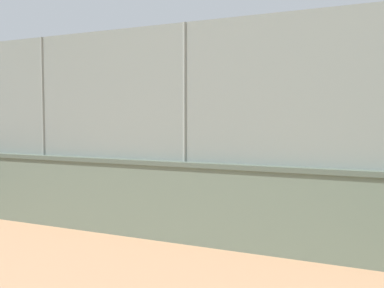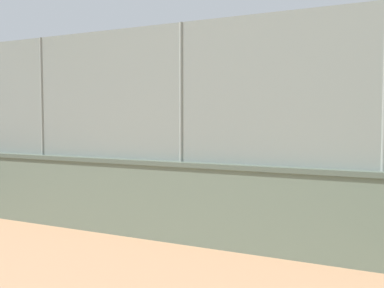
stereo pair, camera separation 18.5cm
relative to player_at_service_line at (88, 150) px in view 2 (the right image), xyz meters
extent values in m
plane|color=tan|center=(-4.57, -3.86, -0.89)|extent=(260.00, 260.00, 0.00)
cube|color=slate|center=(-7.29, 6.40, -0.25)|extent=(25.28, 0.32, 1.29)
cube|color=#4D594D|center=(-7.29, 6.40, 0.44)|extent=(25.28, 0.38, 0.08)
cube|color=gray|center=(-7.29, 6.40, 1.63)|extent=(24.77, 0.03, 2.30)
cylinder|color=gray|center=(-7.29, 6.40, 1.63)|extent=(0.07, 0.07, 2.30)
cylinder|color=gray|center=(-4.20, 6.40, 1.63)|extent=(0.07, 0.07, 2.30)
cylinder|color=navy|center=(-0.09, -0.06, -0.52)|extent=(0.21, 0.21, 0.75)
cylinder|color=navy|center=(0.05, 0.08, -0.52)|extent=(0.21, 0.21, 0.75)
cylinder|color=#D14C42|center=(-0.02, 0.01, 0.13)|extent=(0.48, 0.48, 0.55)
cylinder|color=#D8AD84|center=(-0.19, -0.22, 0.24)|extent=(0.43, 0.44, 0.16)
cylinder|color=#D8AD84|center=(0.39, 0.00, 0.24)|extent=(0.43, 0.44, 0.16)
sphere|color=#D8AD84|center=(-0.02, 0.01, 0.51)|extent=(0.21, 0.21, 0.21)
cylinder|color=white|center=(-0.02, 0.01, 0.60)|extent=(0.31, 0.31, 0.05)
cylinder|color=black|center=(0.52, -0.13, 0.24)|extent=(0.24, 0.24, 0.04)
ellipsoid|color=#333338|center=(0.67, -0.28, 0.24)|extent=(0.23, 0.24, 0.24)
cylinder|color=navy|center=(-9.33, 1.39, -0.47)|extent=(0.19, 0.19, 0.84)
cylinder|color=navy|center=(-9.40, 1.20, -0.47)|extent=(0.19, 0.19, 0.84)
cylinder|color=#429951|center=(-9.36, 1.29, 0.26)|extent=(0.43, 0.43, 0.62)
cylinder|color=brown|center=(-9.31, 1.61, 0.39)|extent=(0.59, 0.27, 0.17)
cylinder|color=brown|center=(-9.75, 1.09, 0.39)|extent=(0.59, 0.27, 0.17)
sphere|color=brown|center=(-9.36, 1.29, 0.70)|extent=(0.24, 0.24, 0.24)
cylinder|color=black|center=(-9.36, 1.29, 0.80)|extent=(0.32, 0.32, 0.05)
cylinder|color=#591919|center=(-6.57, 3.10, -0.49)|extent=(0.18, 0.18, 0.79)
cylinder|color=#591919|center=(-6.52, 3.29, -0.49)|extent=(0.18, 0.18, 0.79)
cylinder|color=#D14C42|center=(-6.55, 3.19, 0.20)|extent=(0.41, 0.41, 0.59)
cylinder|color=#936B4C|center=(-6.57, 2.89, 0.32)|extent=(0.57, 0.23, 0.17)
cylinder|color=#936B4C|center=(-6.18, 3.41, 0.32)|extent=(0.57, 0.23, 0.17)
sphere|color=#936B4C|center=(-6.55, 3.19, 0.61)|extent=(0.22, 0.22, 0.22)
cylinder|color=red|center=(-6.55, 3.19, 0.70)|extent=(0.29, 0.29, 0.05)
cylinder|color=black|center=(-6.01, 3.37, 0.32)|extent=(0.30, 0.11, 0.04)
ellipsoid|color=#333338|center=(-5.79, 3.31, 0.32)|extent=(0.30, 0.10, 0.24)
sphere|color=#3399D8|center=(-0.89, 2.19, 0.07)|extent=(0.08, 0.08, 0.08)
camera|label=1|loc=(-10.47, 12.91, 1.20)|focal=40.68mm
camera|label=2|loc=(-10.64, 12.83, 1.20)|focal=40.68mm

